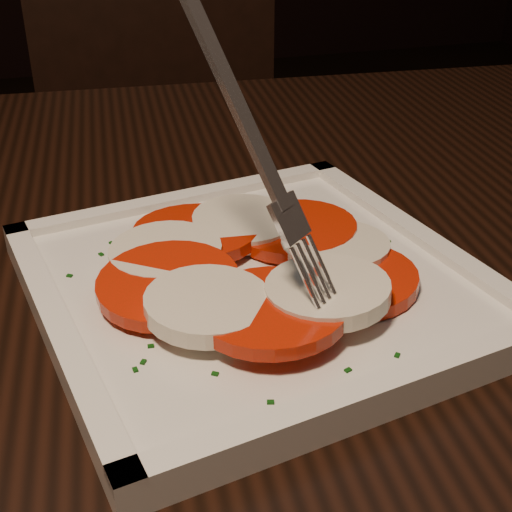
# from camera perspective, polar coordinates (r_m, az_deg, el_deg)

# --- Properties ---
(table) EXTENTS (1.26, 0.89, 0.75)m
(table) POSITION_cam_1_polar(r_m,az_deg,el_deg) (0.59, 7.20, -6.47)
(table) COLOR black
(table) RESTS_ON ground
(chair) EXTENTS (0.45, 0.45, 0.93)m
(chair) POSITION_cam_1_polar(r_m,az_deg,el_deg) (1.26, -7.16, 8.05)
(chair) COLOR black
(chair) RESTS_ON ground
(plate) EXTENTS (0.30, 0.30, 0.01)m
(plate) POSITION_cam_1_polar(r_m,az_deg,el_deg) (0.44, 0.00, -2.52)
(plate) COLOR white
(plate) RESTS_ON table
(caprese_salad) EXTENTS (0.21, 0.22, 0.03)m
(caprese_salad) POSITION_cam_1_polar(r_m,az_deg,el_deg) (0.44, -0.00, -0.60)
(caprese_salad) COLOR #C01704
(caprese_salad) RESTS_ON plate
(fork) EXTENTS (0.10, 0.11, 0.17)m
(fork) POSITION_cam_1_polar(r_m,az_deg,el_deg) (0.37, -2.28, 10.43)
(fork) COLOR white
(fork) RESTS_ON caprese_salad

